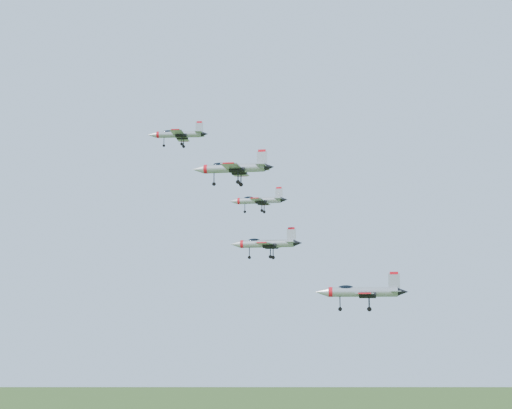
% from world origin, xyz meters
% --- Properties ---
extents(jet_lead, '(11.63, 9.82, 3.13)m').
position_xyz_m(jet_lead, '(-14.09, 7.08, 147.26)').
color(jet_lead, '#999EA5').
extents(jet_left_high, '(10.59, 8.77, 2.83)m').
position_xyz_m(jet_left_high, '(3.26, 2.98, 133.16)').
color(jet_left_high, '#999EA5').
extents(jet_right_high, '(12.58, 10.48, 3.36)m').
position_xyz_m(jet_right_high, '(5.29, -16.53, 135.22)').
color(jet_right_high, '#999EA5').
extents(jet_left_low, '(12.94, 10.72, 3.46)m').
position_xyz_m(jet_left_low, '(4.41, 3.69, 125.59)').
color(jet_left_low, '#999EA5').
extents(jet_right_low, '(13.52, 11.31, 3.62)m').
position_xyz_m(jet_right_low, '(23.28, -11.15, 116.87)').
color(jet_right_low, '#999EA5').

